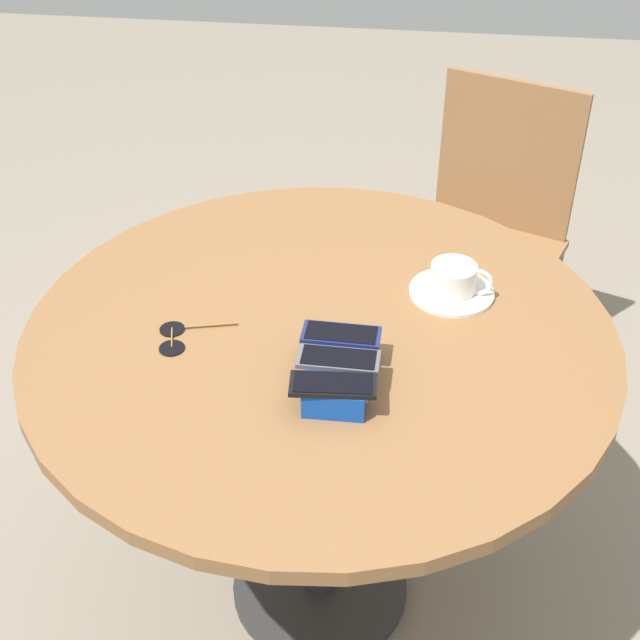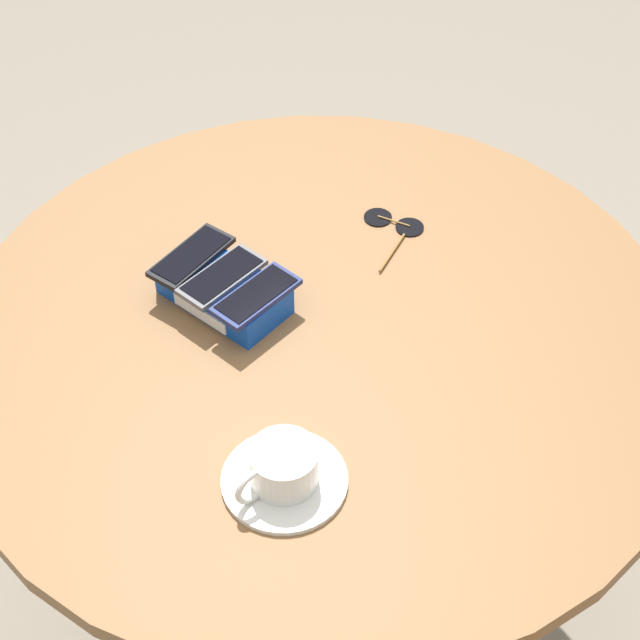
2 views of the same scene
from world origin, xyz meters
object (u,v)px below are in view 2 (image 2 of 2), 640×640
at_px(phone_navy, 256,296).
at_px(sunglasses, 394,225).
at_px(saucer, 285,480).
at_px(phone_gray, 222,276).
at_px(phone_box, 224,291).
at_px(round_table, 320,375).
at_px(coffee_cup, 282,466).
at_px(phone_black, 191,256).

height_order(phone_navy, sunglasses, phone_navy).
bearing_deg(saucer, phone_navy, 139.62).
bearing_deg(phone_gray, phone_box, -5.87).
distance_m(round_table, saucer, 0.30).
height_order(coffee_cup, sunglasses, coffee_cup).
distance_m(round_table, phone_box, 0.20).
height_order(phone_navy, saucer, phone_navy).
xyz_separation_m(round_table, phone_black, (-0.22, -0.05, 0.16)).
bearing_deg(phone_gray, saucer, -32.86).
distance_m(round_table, phone_black, 0.27).
relative_size(saucer, sunglasses, 1.18).
bearing_deg(coffee_cup, sunglasses, 112.38).
distance_m(phone_box, phone_black, 0.07).
distance_m(round_table, phone_navy, 0.18).
xyz_separation_m(saucer, coffee_cup, (-0.00, -0.00, 0.03)).
xyz_separation_m(phone_navy, saucer, (0.23, -0.19, -0.05)).
relative_size(phone_black, coffee_cup, 1.19).
bearing_deg(round_table, phone_box, -161.11).
bearing_deg(sunglasses, phone_gray, -105.87).
distance_m(phone_box, saucer, 0.35).
xyz_separation_m(phone_box, phone_black, (-0.07, 0.00, 0.03)).
bearing_deg(saucer, coffee_cup, -99.03).
bearing_deg(phone_navy, phone_black, -179.44).
distance_m(round_table, coffee_cup, 0.32).
bearing_deg(round_table, sunglasses, 103.44).
xyz_separation_m(phone_gray, coffee_cup, (0.30, -0.19, -0.02)).
height_order(phone_black, phone_navy, same).
relative_size(phone_box, coffee_cup, 1.58).
relative_size(phone_gray, coffee_cup, 1.14).
bearing_deg(coffee_cup, round_table, 120.72).
xyz_separation_m(round_table, sunglasses, (-0.06, 0.26, 0.11)).
relative_size(phone_box, phone_gray, 1.39).
relative_size(phone_navy, coffee_cup, 1.13).
relative_size(saucer, coffee_cup, 1.36).
bearing_deg(phone_gray, sunglasses, 74.13).
height_order(round_table, phone_black, phone_black).
height_order(phone_gray, phone_navy, same).
bearing_deg(phone_box, coffee_cup, -33.37).
relative_size(round_table, sunglasses, 7.81).
distance_m(phone_box, sunglasses, 0.32).
bearing_deg(coffee_cup, phone_black, 151.61).
height_order(round_table, phone_box, phone_box).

